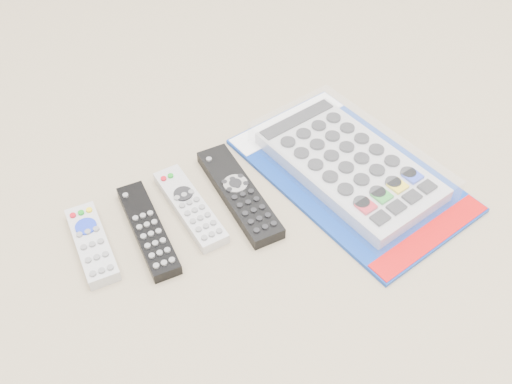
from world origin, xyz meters
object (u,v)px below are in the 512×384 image
remote_silver_dvd (190,207)px  jumbo_remote_packaged (349,164)px  remote_slim_black (148,229)px  remote_large_black (239,193)px  remote_small_grey (92,244)px

remote_silver_dvd → jumbo_remote_packaged: 0.26m
remote_slim_black → remote_large_black: remote_large_black is taller
remote_slim_black → jumbo_remote_packaged: size_ratio=0.48×
remote_small_grey → jumbo_remote_packaged: 0.41m
jumbo_remote_packaged → remote_large_black: bearing=159.5°
remote_small_grey → jumbo_remote_packaged: (0.40, -0.08, 0.01)m
remote_slim_black → remote_large_black: (0.15, -0.01, 0.00)m
remote_small_grey → remote_large_black: size_ratio=0.70×
remote_small_grey → remote_silver_dvd: (0.15, -0.01, -0.00)m
remote_small_grey → jumbo_remote_packaged: size_ratio=0.38×
jumbo_remote_packaged → remote_silver_dvd: bearing=160.3°
remote_slim_black → remote_small_grey: bearing=173.9°
remote_small_grey → remote_large_black: bearing=-0.3°
remote_silver_dvd → remote_large_black: bearing=-11.1°
remote_silver_dvd → remote_slim_black: bearing=-173.3°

